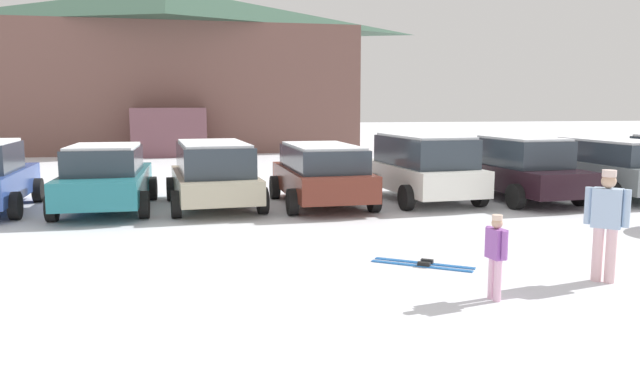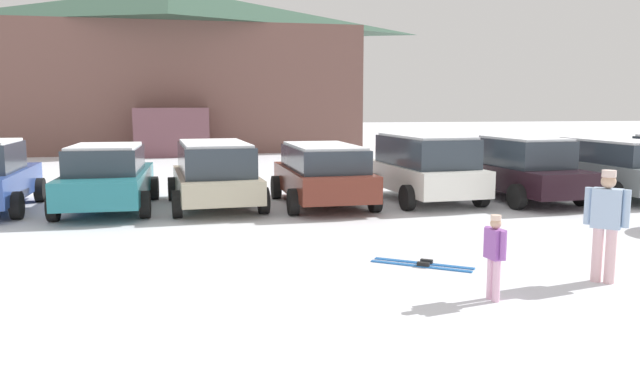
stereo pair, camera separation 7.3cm
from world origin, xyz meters
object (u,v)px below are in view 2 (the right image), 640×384
at_px(parked_teal_hatchback, 107,177).
at_px(skier_child_in_purple_jacket, 495,252).
at_px(parked_grey_wagon, 613,166).
at_px(parked_maroon_van, 323,172).
at_px(parked_black_sedan, 520,168).
at_px(skier_adult_in_blue_parka, 606,220).
at_px(pair_of_skis, 423,264).
at_px(parked_beige_suv, 215,172).
at_px(parked_white_suv, 424,166).
at_px(ski_lodge, 172,69).

xyz_separation_m(parked_teal_hatchback, skier_child_in_purple_jacket, (6.21, -8.39, -0.17)).
xyz_separation_m(parked_grey_wagon, skier_child_in_purple_jacket, (-7.39, -8.07, -0.23)).
xyz_separation_m(parked_maroon_van, skier_child_in_purple_jacket, (0.85, -8.16, -0.20)).
distance_m(parked_maroon_van, parked_black_sedan, 5.48).
height_order(parked_maroon_van, skier_adult_in_blue_parka, skier_adult_in_blue_parka).
relative_size(parked_black_sedan, pair_of_skis, 3.16).
relative_size(parked_black_sedan, skier_child_in_purple_jacket, 4.19).
height_order(skier_child_in_purple_jacket, skier_adult_in_blue_parka, skier_adult_in_blue_parka).
height_order(parked_beige_suv, skier_adult_in_blue_parka, skier_adult_in_blue_parka).
bearing_deg(skier_child_in_purple_jacket, parked_black_sedan, 60.36).
bearing_deg(pair_of_skis, skier_adult_in_blue_parka, -31.00).
bearing_deg(parked_black_sedan, parked_white_suv, 175.42).
bearing_deg(ski_lodge, pair_of_skis, -78.84).
height_order(parked_grey_wagon, pair_of_skis, parked_grey_wagon).
bearing_deg(parked_grey_wagon, parked_white_suv, 177.15).
height_order(parked_beige_suv, parked_maroon_van, parked_beige_suv).
xyz_separation_m(skier_adult_in_blue_parka, pair_of_skis, (-2.30, 1.38, -0.92)).
height_order(parked_white_suv, skier_adult_in_blue_parka, parked_white_suv).
relative_size(skier_adult_in_blue_parka, pair_of_skis, 1.08).
xyz_separation_m(parked_white_suv, parked_black_sedan, (2.67, -0.21, -0.09)).
bearing_deg(ski_lodge, parked_black_sedan, -63.88).
xyz_separation_m(ski_lodge, skier_adult_in_blue_parka, (7.69, -28.70, -3.61)).
distance_m(parked_maroon_van, parked_grey_wagon, 8.24).
relative_size(ski_lodge, pair_of_skis, 13.65).
bearing_deg(parked_white_suv, parked_grey_wagon, -2.85).
bearing_deg(parked_beige_suv, parked_white_suv, -0.22).
height_order(parked_maroon_van, parked_white_suv, parked_white_suv).
height_order(skier_child_in_purple_jacket, pair_of_skis, skier_child_in_purple_jacket).
bearing_deg(parked_beige_suv, parked_teal_hatchback, 179.49).
xyz_separation_m(skier_child_in_purple_jacket, pair_of_skis, (-0.32, 1.89, -0.64)).
distance_m(parked_beige_suv, skier_child_in_purple_jacket, 9.11).
height_order(parked_black_sedan, skier_adult_in_blue_parka, parked_black_sedan).
relative_size(parked_white_suv, parked_black_sedan, 0.88).
bearing_deg(ski_lodge, skier_child_in_purple_jacket, -78.94).
relative_size(parked_black_sedan, skier_adult_in_blue_parka, 2.92).
distance_m(parked_black_sedan, pair_of_skis, 8.01).
relative_size(parked_teal_hatchback, parked_grey_wagon, 1.07).
bearing_deg(pair_of_skis, parked_teal_hatchback, 132.21).
xyz_separation_m(parked_maroon_van, parked_white_suv, (2.81, 0.18, 0.09)).
distance_m(parked_beige_suv, parked_black_sedan, 8.23).
distance_m(skier_adult_in_blue_parka, pair_of_skis, 2.83).
bearing_deg(ski_lodge, parked_white_suv, -69.82).
height_order(parked_white_suv, pair_of_skis, parked_white_suv).
relative_size(parked_maroon_van, skier_child_in_purple_jacket, 3.76).
bearing_deg(pair_of_skis, parked_grey_wagon, 38.69).
xyz_separation_m(parked_black_sedan, skier_child_in_purple_jacket, (-4.63, -8.13, -0.20)).
height_order(parked_maroon_van, skier_child_in_purple_jacket, parked_maroon_van).
relative_size(parked_maroon_van, parked_white_suv, 1.02).
height_order(parked_black_sedan, pair_of_skis, parked_black_sedan).
bearing_deg(parked_beige_suv, skier_child_in_purple_jacket, -66.72).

